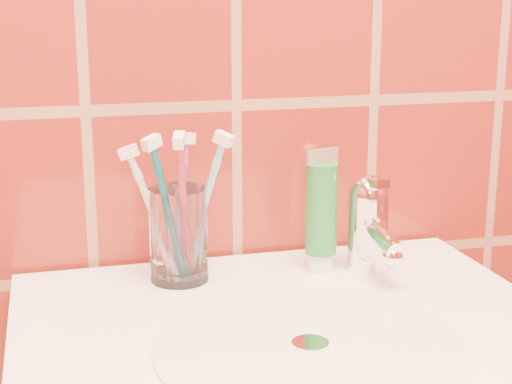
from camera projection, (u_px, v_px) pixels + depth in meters
name	position (u px, v px, depth m)	size (l,w,h in m)	color
glass_tumbler	(179.00, 235.00, 0.91)	(0.07, 0.07, 0.11)	white
toothpaste_tube	(321.00, 214.00, 0.93)	(0.04, 0.04, 0.15)	white
faucet	(369.00, 221.00, 0.93)	(0.05, 0.11, 0.12)	white
toothbrush_0	(184.00, 211.00, 0.87)	(0.04, 0.07, 0.19)	#A52336
toothbrush_1	(180.00, 206.00, 0.91)	(0.04, 0.04, 0.18)	#814391
toothbrush_2	(154.00, 216.00, 0.89)	(0.07, 0.04, 0.17)	silver
toothbrush_3	(203.00, 208.00, 0.89)	(0.06, 0.06, 0.19)	#7DBADE
toothbrush_4	(169.00, 213.00, 0.88)	(0.06, 0.05, 0.19)	#0C5B6B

